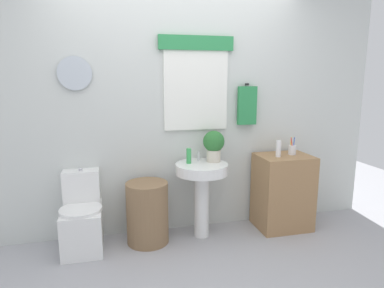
{
  "coord_description": "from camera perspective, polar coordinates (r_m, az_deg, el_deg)",
  "views": [
    {
      "loc": [
        -0.68,
        -2.26,
        1.59
      ],
      "look_at": [
        0.08,
        0.8,
        0.98
      ],
      "focal_mm": 31.57,
      "sensor_mm": 36.0,
      "label": 1
    }
  ],
  "objects": [
    {
      "name": "potted_plant",
      "position": [
        3.39,
        3.69,
        -0.02
      ],
      "size": [
        0.22,
        0.22,
        0.32
      ],
      "color": "beige",
      "rests_on": "pedestal_sink"
    },
    {
      "name": "laundry_hamper",
      "position": [
        3.38,
        -7.54,
        -11.42
      ],
      "size": [
        0.41,
        0.41,
        0.61
      ],
      "primitive_type": "cylinder",
      "color": "#846647",
      "rests_on": "ground_plane"
    },
    {
      "name": "toothbrush_cup",
      "position": [
        3.72,
        16.57,
        -0.91
      ],
      "size": [
        0.08,
        0.08,
        0.19
      ],
      "color": "silver",
      "rests_on": "wooden_cabinet"
    },
    {
      "name": "ground_plane",
      "position": [
        2.85,
        2.5,
        -22.94
      ],
      "size": [
        8.0,
        8.0,
        0.0
      ],
      "primitive_type": "plane",
      "color": "#A3A3A8"
    },
    {
      "name": "soap_bottle",
      "position": [
        3.33,
        -0.55,
        -2.02
      ],
      "size": [
        0.05,
        0.05,
        0.15
      ],
      "primitive_type": "cylinder",
      "color": "green",
      "rests_on": "pedestal_sink"
    },
    {
      "name": "pedestal_sink",
      "position": [
        3.39,
        1.65,
        -6.39
      ],
      "size": [
        0.52,
        0.52,
        0.76
      ],
      "color": "white",
      "rests_on": "ground_plane"
    },
    {
      "name": "lotion_bottle",
      "position": [
        3.57,
        14.4,
        -0.79
      ],
      "size": [
        0.05,
        0.05,
        0.17
      ],
      "primitive_type": "cylinder",
      "color": "white",
      "rests_on": "wooden_cabinet"
    },
    {
      "name": "faucet",
      "position": [
        3.44,
        1.13,
        -2.07
      ],
      "size": [
        0.03,
        0.03,
        0.1
      ],
      "primitive_type": "cylinder",
      "color": "silver",
      "rests_on": "pedestal_sink"
    },
    {
      "name": "wooden_cabinet",
      "position": [
        3.77,
        15.07,
        -7.78
      ],
      "size": [
        0.55,
        0.44,
        0.8
      ],
      "primitive_type": "cube",
      "color": "#9E754C",
      "rests_on": "ground_plane"
    },
    {
      "name": "back_wall",
      "position": [
        3.49,
        -2.61,
        6.34
      ],
      "size": [
        4.4,
        0.18,
        2.6
      ],
      "color": "silver",
      "rests_on": "ground_plane"
    },
    {
      "name": "toilet",
      "position": [
        3.42,
        -18.04,
        -12.0
      ],
      "size": [
        0.38,
        0.51,
        0.75
      ],
      "color": "white",
      "rests_on": "ground_plane"
    }
  ]
}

